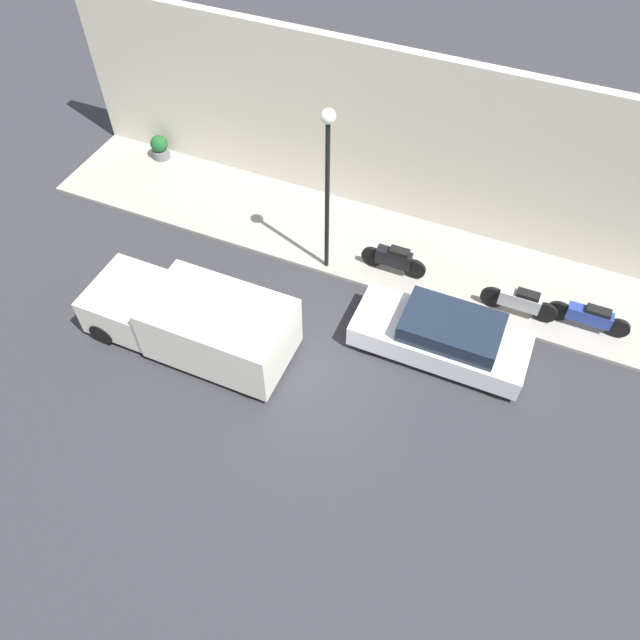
% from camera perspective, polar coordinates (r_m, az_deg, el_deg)
% --- Properties ---
extents(ground_plane, '(60.00, 60.00, 0.00)m').
position_cam_1_polar(ground_plane, '(15.69, -3.06, -3.76)').
color(ground_plane, '#2D2D33').
extents(sidewalk, '(3.19, 19.20, 0.10)m').
position_cam_1_polar(sidewalk, '(18.54, 3.23, 7.32)').
color(sidewalk, gray).
rests_on(sidewalk, ground_plane).
extents(building_facade, '(0.30, 19.20, 5.11)m').
position_cam_1_polar(building_facade, '(18.29, 5.64, 16.49)').
color(building_facade, beige).
rests_on(building_facade, ground_plane).
extents(parked_car, '(1.70, 4.31, 1.29)m').
position_cam_1_polar(parked_car, '(15.64, 11.14, -1.44)').
color(parked_car, silver).
rests_on(parked_car, ground_plane).
extents(delivery_van, '(2.06, 5.27, 1.69)m').
position_cam_1_polar(delivery_van, '(15.68, -11.63, -0.01)').
color(delivery_van, silver).
rests_on(delivery_van, ground_plane).
extents(motorcycle_blue, '(0.30, 2.08, 0.76)m').
position_cam_1_polar(motorcycle_blue, '(17.31, 23.42, 0.29)').
color(motorcycle_blue, navy).
rests_on(motorcycle_blue, sidewalk).
extents(motorcycle_black, '(0.30, 1.86, 0.86)m').
position_cam_1_polar(motorcycle_black, '(17.34, 6.78, 5.56)').
color(motorcycle_black, black).
rests_on(motorcycle_black, sidewalk).
extents(scooter_silver, '(0.30, 2.00, 0.84)m').
position_cam_1_polar(scooter_silver, '(16.98, 17.82, 1.64)').
color(scooter_silver, '#B7B7BF').
rests_on(scooter_silver, sidewalk).
extents(streetlamp, '(0.37, 0.37, 4.92)m').
position_cam_1_polar(streetlamp, '(15.50, 0.70, 13.82)').
color(streetlamp, black).
rests_on(streetlamp, sidewalk).
extents(potted_plant, '(0.56, 0.56, 0.81)m').
position_cam_1_polar(potted_plant, '(21.96, -14.44, 15.06)').
color(potted_plant, slate).
rests_on(potted_plant, sidewalk).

